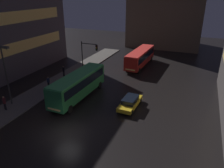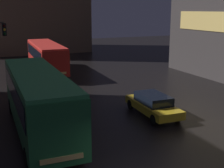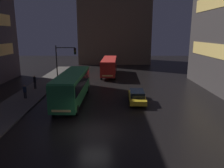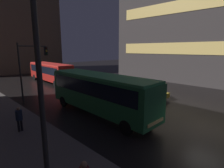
{
  "view_description": "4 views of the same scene",
  "coord_description": "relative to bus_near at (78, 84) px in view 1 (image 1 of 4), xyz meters",
  "views": [
    {
      "loc": [
        11.35,
        -15.53,
        13.4
      ],
      "look_at": [
        1.79,
        7.73,
        2.73
      ],
      "focal_mm": 35.0,
      "sensor_mm": 36.0,
      "label": 1
    },
    {
      "loc": [
        -5.77,
        -8.84,
        6.64
      ],
      "look_at": [
        2.49,
        10.16,
        1.66
      ],
      "focal_mm": 50.0,
      "sensor_mm": 36.0,
      "label": 2
    },
    {
      "loc": [
        1.42,
        -16.25,
        7.74
      ],
      "look_at": [
        1.39,
        9.05,
        1.82
      ],
      "focal_mm": 35.0,
      "sensor_mm": 36.0,
      "label": 3
    },
    {
      "loc": [
        -12.26,
        -3.03,
        5.42
      ],
      "look_at": [
        2.12,
        11.12,
        1.38
      ],
      "focal_mm": 28.0,
      "sensor_mm": 36.0,
      "label": 4
    }
  ],
  "objects": [
    {
      "name": "pedestrian_near",
      "position": [
        -6.31,
        5.79,
        -0.86
      ],
      "size": [
        0.49,
        0.49,
        1.85
      ],
      "rotation": [
        0.0,
        0.0,
        5.45
      ],
      "color": "black",
      "rests_on": "sidewalk_left"
    },
    {
      "name": "street_lamp_sidewalk",
      "position": [
        -6.7,
        -5.06,
        3.06
      ],
      "size": [
        1.25,
        0.36,
        7.54
      ],
      "color": "#2D2D2D",
      "rests_on": "sidewalk_left"
    },
    {
      "name": "ground_plane",
      "position": [
        3.01,
        -7.55,
        -2.09
      ],
      "size": [
        120.0,
        120.0,
        0.0
      ],
      "primitive_type": "plane",
      "color": "black"
    },
    {
      "name": "bus_far",
      "position": [
        3.92,
        16.58,
        -0.16
      ],
      "size": [
        2.95,
        11.11,
        3.13
      ],
      "rotation": [
        0.0,
        0.0,
        3.1
      ],
      "color": "#AD1E19",
      "rests_on": "ground"
    },
    {
      "name": "car_taxi",
      "position": [
        7.28,
        0.1,
        -1.38
      ],
      "size": [
        1.97,
        4.74,
        1.36
      ],
      "rotation": [
        0.0,
        0.0,
        3.11
      ],
      "color": "gold",
      "rests_on": "ground"
    },
    {
      "name": "bus_near",
      "position": [
        0.0,
        0.0,
        0.0
      ],
      "size": [
        2.73,
        10.85,
        3.4
      ],
      "rotation": [
        0.0,
        0.0,
        3.12
      ],
      "color": "#236B38",
      "rests_on": "ground"
    },
    {
      "name": "building_far_backdrop",
      "position": [
        5.05,
        36.33,
        7.69
      ],
      "size": [
        18.07,
        12.0,
        19.58
      ],
      "color": "brown",
      "rests_on": "ground"
    },
    {
      "name": "sidewalk_left",
      "position": [
        -5.99,
        2.45,
        -2.02
      ],
      "size": [
        4.0,
        48.0,
        0.15
      ],
      "color": "#56514C",
      "rests_on": "ground"
    },
    {
      "name": "traffic_light_main",
      "position": [
        -2.53,
        7.45,
        1.96
      ],
      "size": [
        2.93,
        0.35,
        6.02
      ],
      "color": "#2D2D2D",
      "rests_on": "ground"
    },
    {
      "name": "pedestrian_mid",
      "position": [
        -6.4,
        -6.54,
        -0.88
      ],
      "size": [
        0.43,
        0.43,
        1.83
      ],
      "rotation": [
        0.0,
        0.0,
        5.02
      ],
      "color": "black",
      "rests_on": "sidewalk_left"
    },
    {
      "name": "pedestrian_far",
      "position": [
        -5.89,
        1.12,
        -0.96
      ],
      "size": [
        0.55,
        0.55,
        1.64
      ],
      "rotation": [
        0.0,
        0.0,
        4.26
      ],
      "color": "black",
      "rests_on": "sidewalk_left"
    }
  ]
}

